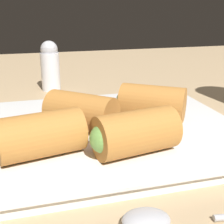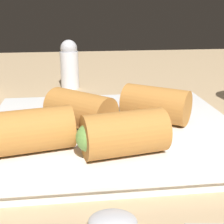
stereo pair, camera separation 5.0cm
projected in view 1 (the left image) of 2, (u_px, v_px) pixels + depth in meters
table_surface at (140, 140)px, 38.66cm from camera, size 180.00×140.00×2.00cm
serving_plate at (112, 131)px, 36.67cm from camera, size 29.32×25.79×1.50cm
roll_front_left at (149, 102)px, 38.15cm from camera, size 8.72×7.84×4.17cm
roll_front_right at (132, 133)px, 28.96cm from camera, size 8.71×5.49×4.17cm
roll_back_left at (78, 111)px, 34.88cm from camera, size 8.51×8.29×4.17cm
roll_back_right at (36, 136)px, 28.39cm from camera, size 8.73×5.62×4.17cm
spoon at (175, 219)px, 22.14cm from camera, size 18.04×3.93×1.21cm
salt_shaker at (50, 66)px, 55.66cm from camera, size 3.36×3.36×8.88cm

